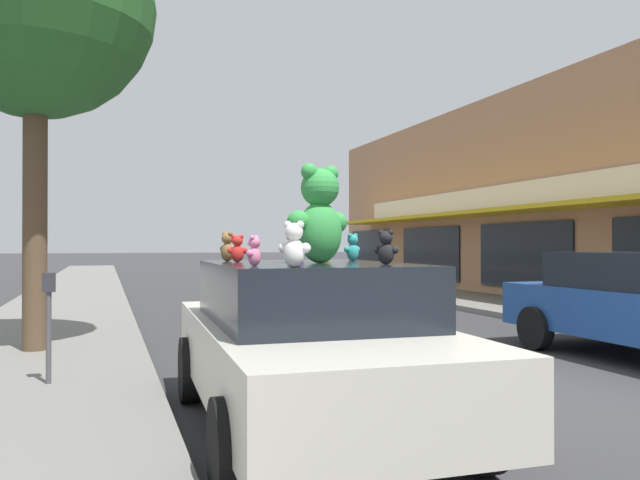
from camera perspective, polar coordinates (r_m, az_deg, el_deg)
ground_plane at (r=7.38m, az=21.65°, el=-13.97°), size 260.00×260.00×0.00m
plush_art_car at (r=5.86m, az=-1.19°, el=-9.22°), size 2.23×4.60×1.56m
teddy_bear_giant at (r=5.73m, az=-0.04°, el=2.24°), size 0.69×0.49×0.91m
teddy_bear_yellow at (r=6.77m, az=0.38°, el=-0.43°), size 0.25×0.23×0.35m
teddy_bear_teal at (r=6.56m, az=3.00°, el=-0.70°), size 0.22×0.16×0.29m
teddy_bear_cream at (r=5.82m, az=-2.42°, el=-0.59°), size 0.20×0.23×0.32m
teddy_bear_purple at (r=6.34m, az=-1.98°, el=-0.75°), size 0.21×0.16×0.28m
teddy_bear_black at (r=5.33m, az=6.05°, el=-0.71°), size 0.21×0.19×0.30m
teddy_bear_pink at (r=4.94m, az=-6.03°, el=-1.03°), size 0.16×0.17×0.24m
teddy_bear_brown at (r=6.39m, az=-8.46°, el=-0.63°), size 0.18×0.23×0.30m
teddy_bear_white at (r=4.62m, az=-2.38°, el=-0.47°), size 0.25×0.22×0.35m
teddy_bear_red at (r=6.07m, az=-7.57°, el=-0.81°), size 0.20×0.14×0.27m
street_tree at (r=10.99m, az=-24.55°, el=19.15°), size 3.57×3.57×7.09m
parking_meter at (r=7.84m, az=-23.55°, el=-6.13°), size 0.14×0.10×1.27m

